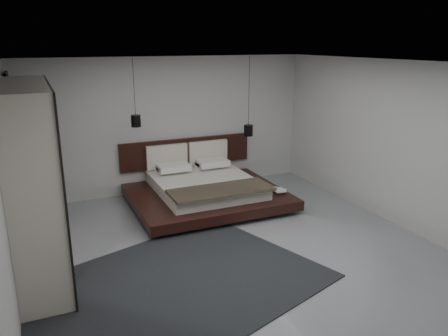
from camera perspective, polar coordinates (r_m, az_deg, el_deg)
name	(u,v)px	position (r m, az deg, el deg)	size (l,w,h in m)	color
floor	(230,245)	(6.99, 0.73, -9.97)	(6.00, 6.00, 0.00)	gray
ceiling	(230,62)	(6.28, 0.82, 13.63)	(6.00, 6.00, 0.00)	white
wall_back	(170,125)	(9.24, -7.02, 5.60)	(6.00, 6.00, 0.00)	#B7B7B5
wall_front	(371,239)	(4.12, 18.62, -8.82)	(6.00, 6.00, 0.00)	#B7B7B5
wall_left	(7,185)	(5.96, -26.51, -1.96)	(6.00, 6.00, 0.00)	#B7B7B5
wall_right	(385,141)	(8.17, 20.31, 3.32)	(6.00, 6.00, 0.00)	#B7B7B5
lattice_screen	(16,149)	(8.35, -25.57, 2.28)	(0.05, 0.90, 2.60)	black
bed	(205,188)	(8.62, -2.54, -2.69)	(2.88, 2.43, 1.09)	black
book_lower	(274,191)	(8.54, 6.54, -3.04)	(0.23, 0.31, 0.03)	#99724C
book_upper	(274,191)	(8.50, 6.53, -2.95)	(0.22, 0.29, 0.02)	#99724C
pendant_left	(136,121)	(8.38, -11.44, 6.07)	(0.18, 0.18, 1.26)	black
pendant_right	(248,130)	(9.24, 3.20, 4.96)	(0.19, 0.19, 1.64)	black
wardrobe	(34,181)	(6.36, -23.58, -1.56)	(0.62, 2.63, 2.58)	beige
rug	(172,286)	(5.94, -6.80, -15.10)	(3.83, 2.73, 0.02)	black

